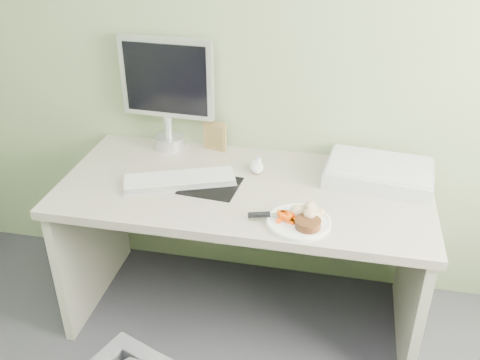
% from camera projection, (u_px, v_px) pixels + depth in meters
% --- Properties ---
extents(wall_back, '(3.50, 0.00, 3.50)m').
position_uv_depth(wall_back, '(261.00, 21.00, 2.33)').
color(wall_back, gray).
rests_on(wall_back, floor).
extents(desk, '(1.60, 0.75, 0.73)m').
position_uv_depth(desk, '(244.00, 221.00, 2.41)').
color(desk, '#AB9F8F').
rests_on(desk, floor).
extents(plate, '(0.25, 0.25, 0.01)m').
position_uv_depth(plate, '(299.00, 222.00, 2.06)').
color(plate, white).
rests_on(plate, desk).
extents(steak, '(0.10, 0.10, 0.03)m').
position_uv_depth(steak, '(308.00, 224.00, 2.01)').
color(steak, black).
rests_on(steak, plate).
extents(potato_pile, '(0.13, 0.11, 0.06)m').
position_uv_depth(potato_pile, '(311.00, 208.00, 2.08)').
color(potato_pile, '#A97C52').
rests_on(potato_pile, plate).
extents(carrot_heap, '(0.06, 0.06, 0.04)m').
position_uv_depth(carrot_heap, '(286.00, 216.00, 2.05)').
color(carrot_heap, '#FF5005').
rests_on(carrot_heap, plate).
extents(steak_knife, '(0.22, 0.08, 0.02)m').
position_uv_depth(steak_knife, '(268.00, 214.00, 2.07)').
color(steak_knife, silver).
rests_on(steak_knife, plate).
extents(mousepad, '(0.26, 0.23, 0.00)m').
position_uv_depth(mousepad, '(210.00, 186.00, 2.31)').
color(mousepad, black).
rests_on(mousepad, desk).
extents(keyboard, '(0.49, 0.30, 0.02)m').
position_uv_depth(keyboard, '(180.00, 179.00, 2.33)').
color(keyboard, white).
rests_on(keyboard, desk).
extents(computer_mouse, '(0.09, 0.13, 0.04)m').
position_uv_depth(computer_mouse, '(256.00, 167.00, 2.43)').
color(computer_mouse, white).
rests_on(computer_mouse, desk).
extents(photo_frame, '(0.12, 0.05, 0.15)m').
position_uv_depth(photo_frame, '(215.00, 136.00, 2.58)').
color(photo_frame, '#A4824C').
rests_on(photo_frame, desk).
extents(eyedrop_bottle, '(0.02, 0.02, 0.06)m').
position_uv_depth(eyedrop_bottle, '(259.00, 162.00, 2.45)').
color(eyedrop_bottle, white).
rests_on(eyedrop_bottle, desk).
extents(scanner, '(0.49, 0.35, 0.07)m').
position_uv_depth(scanner, '(379.00, 174.00, 2.34)').
color(scanner, '#ADAFB4').
rests_on(scanner, desk).
extents(monitor, '(0.45, 0.14, 0.54)m').
position_uv_depth(monitor, '(167.00, 87.00, 2.51)').
color(monitor, silver).
rests_on(monitor, desk).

